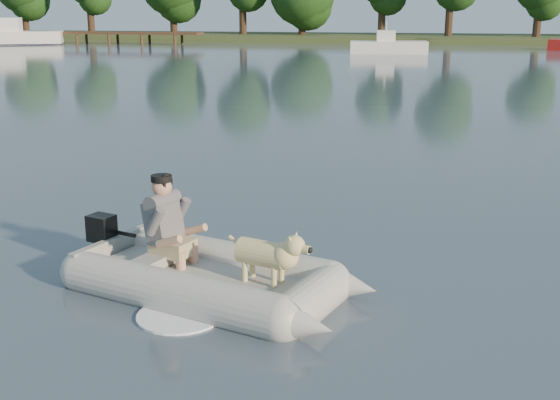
% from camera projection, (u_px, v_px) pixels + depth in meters
% --- Properties ---
extents(water, '(160.00, 160.00, 0.00)m').
position_uv_depth(water, '(201.00, 313.00, 7.37)').
color(water, '#4E5E6A').
rests_on(water, ground).
extents(shore_bank, '(160.00, 12.00, 0.70)m').
position_uv_depth(shore_bank, '(407.00, 39.00, 65.80)').
color(shore_bank, '#47512D').
rests_on(shore_bank, water).
extents(dock, '(18.00, 2.00, 1.04)m').
position_uv_depth(dock, '(103.00, 38.00, 61.46)').
color(dock, '#4C331E').
rests_on(dock, water).
extents(dinghy, '(5.58, 4.85, 1.35)m').
position_uv_depth(dinghy, '(211.00, 244.00, 7.77)').
color(dinghy, '#A1A19C').
rests_on(dinghy, water).
extents(man, '(0.86, 0.79, 1.05)m').
position_uv_depth(man, '(165.00, 218.00, 8.09)').
color(man, '#58585C').
rests_on(man, dinghy).
extents(dog, '(0.97, 0.58, 0.61)m').
position_uv_depth(dog, '(263.00, 258.00, 7.54)').
color(dog, tan).
rests_on(dog, dinghy).
extents(outboard_motor, '(0.47, 0.39, 0.77)m').
position_uv_depth(outboard_motor, '(103.00, 244.00, 8.61)').
color(outboard_motor, black).
rests_on(outboard_motor, dinghy).
extents(cabin_cruiser, '(9.18, 6.27, 2.68)m').
position_uv_depth(cabin_cruiser, '(12.00, 31.00, 59.86)').
color(cabin_cruiser, white).
rests_on(cabin_cruiser, water).
extents(motorboat, '(5.68, 2.67, 2.32)m').
position_uv_depth(motorboat, '(389.00, 38.00, 48.55)').
color(motorboat, white).
rests_on(motorboat, water).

